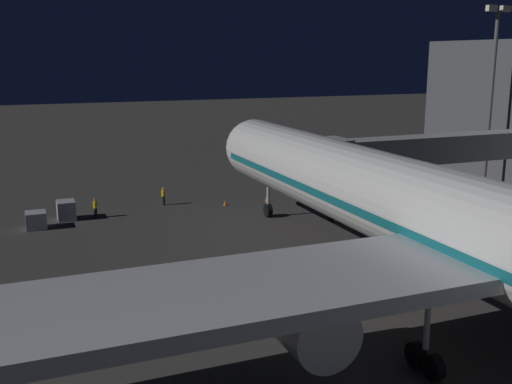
{
  "coord_description": "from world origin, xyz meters",
  "views": [
    {
      "loc": [
        20.89,
        32.94,
        14.3
      ],
      "look_at": [
        3.0,
        -11.31,
        3.5
      ],
      "focal_mm": 42.48,
      "sensor_mm": 36.0,
      "label": 1
    }
  ],
  "objects_px": {
    "traffic_cone_nose_port": "(267,199)",
    "jet_bridge": "(419,150)",
    "apron_floodlight_mast": "(492,87)",
    "ground_crew_marshaller_fwd": "(164,195)",
    "airliner_at_gate": "(486,237)",
    "baggage_container_near_belt": "(66,210)",
    "baggage_container_spare": "(36,220)",
    "ground_crew_under_port_wing": "(95,207)",
    "traffic_cone_nose_starboard": "(225,203)"
  },
  "relations": [
    {
      "from": "jet_bridge",
      "to": "traffic_cone_nose_starboard",
      "type": "distance_m",
      "value": 18.95
    },
    {
      "from": "jet_bridge",
      "to": "apron_floodlight_mast",
      "type": "distance_m",
      "value": 13.78
    },
    {
      "from": "jet_bridge",
      "to": "baggage_container_near_belt",
      "type": "bearing_deg",
      "value": -17.17
    },
    {
      "from": "apron_floodlight_mast",
      "to": "traffic_cone_nose_port",
      "type": "xyz_separation_m",
      "value": [
        23.3,
        -4.66,
        -10.78
      ]
    },
    {
      "from": "baggage_container_near_belt",
      "to": "ground_crew_marshaller_fwd",
      "type": "height_order",
      "value": "ground_crew_marshaller_fwd"
    },
    {
      "from": "baggage_container_near_belt",
      "to": "traffic_cone_nose_starboard",
      "type": "relative_size",
      "value": 3.36
    },
    {
      "from": "baggage_container_spare",
      "to": "ground_crew_under_port_wing",
      "type": "relative_size",
      "value": 0.99
    },
    {
      "from": "baggage_container_spare",
      "to": "ground_crew_marshaller_fwd",
      "type": "bearing_deg",
      "value": -161.6
    },
    {
      "from": "baggage_container_near_belt",
      "to": "airliner_at_gate",
      "type": "bearing_deg",
      "value": 117.44
    },
    {
      "from": "traffic_cone_nose_port",
      "to": "jet_bridge",
      "type": "bearing_deg",
      "value": 141.48
    },
    {
      "from": "airliner_at_gate",
      "to": "jet_bridge",
      "type": "bearing_deg",
      "value": -120.08
    },
    {
      "from": "baggage_container_spare",
      "to": "traffic_cone_nose_port",
      "type": "bearing_deg",
      "value": -175.78
    },
    {
      "from": "jet_bridge",
      "to": "apron_floodlight_mast",
      "type": "bearing_deg",
      "value": -160.02
    },
    {
      "from": "airliner_at_gate",
      "to": "ground_crew_under_port_wing",
      "type": "distance_m",
      "value": 35.8
    },
    {
      "from": "apron_floodlight_mast",
      "to": "ground_crew_marshaller_fwd",
      "type": "bearing_deg",
      "value": -11.91
    },
    {
      "from": "ground_crew_marshaller_fwd",
      "to": "ground_crew_under_port_wing",
      "type": "bearing_deg",
      "value": 18.94
    },
    {
      "from": "jet_bridge",
      "to": "ground_crew_marshaller_fwd",
      "type": "xyz_separation_m",
      "value": [
        21.26,
        -11.37,
        -4.84
      ]
    },
    {
      "from": "jet_bridge",
      "to": "traffic_cone_nose_port",
      "type": "relative_size",
      "value": 46.52
    },
    {
      "from": "jet_bridge",
      "to": "ground_crew_marshaller_fwd",
      "type": "height_order",
      "value": "jet_bridge"
    },
    {
      "from": "jet_bridge",
      "to": "baggage_container_near_belt",
      "type": "relative_size",
      "value": 13.86
    },
    {
      "from": "ground_crew_marshaller_fwd",
      "to": "traffic_cone_nose_port",
      "type": "height_order",
      "value": "ground_crew_marshaller_fwd"
    },
    {
      "from": "jet_bridge",
      "to": "traffic_cone_nose_port",
      "type": "height_order",
      "value": "jet_bridge"
    },
    {
      "from": "ground_crew_under_port_wing",
      "to": "traffic_cone_nose_starboard",
      "type": "height_order",
      "value": "ground_crew_under_port_wing"
    },
    {
      "from": "airliner_at_gate",
      "to": "apron_floodlight_mast",
      "type": "relative_size",
      "value": 3.45
    },
    {
      "from": "traffic_cone_nose_port",
      "to": "traffic_cone_nose_starboard",
      "type": "distance_m",
      "value": 4.4
    },
    {
      "from": "airliner_at_gate",
      "to": "baggage_container_spare",
      "type": "xyz_separation_m",
      "value": [
        19.66,
        -30.74,
        -4.97
      ]
    },
    {
      "from": "jet_bridge",
      "to": "ground_crew_under_port_wing",
      "type": "relative_size",
      "value": 14.29
    },
    {
      "from": "apron_floodlight_mast",
      "to": "baggage_container_spare",
      "type": "distance_m",
      "value": 46.43
    },
    {
      "from": "jet_bridge",
      "to": "ground_crew_marshaller_fwd",
      "type": "relative_size",
      "value": 14.47
    },
    {
      "from": "ground_crew_under_port_wing",
      "to": "baggage_container_spare",
      "type": "bearing_deg",
      "value": 17.69
    },
    {
      "from": "baggage_container_spare",
      "to": "jet_bridge",
      "type": "bearing_deg",
      "value": 167.43
    },
    {
      "from": "apron_floodlight_mast",
      "to": "ground_crew_under_port_wing",
      "type": "distance_m",
      "value": 41.54
    },
    {
      "from": "baggage_container_near_belt",
      "to": "ground_crew_marshaller_fwd",
      "type": "xyz_separation_m",
      "value": [
        -9.29,
        -1.93,
        0.13
      ]
    },
    {
      "from": "ground_crew_marshaller_fwd",
      "to": "traffic_cone_nose_starboard",
      "type": "height_order",
      "value": "ground_crew_marshaller_fwd"
    },
    {
      "from": "baggage_container_spare",
      "to": "apron_floodlight_mast",
      "type": "bearing_deg",
      "value": 176.14
    },
    {
      "from": "baggage_container_spare",
      "to": "traffic_cone_nose_port",
      "type": "height_order",
      "value": "baggage_container_spare"
    },
    {
      "from": "jet_bridge",
      "to": "ground_crew_marshaller_fwd",
      "type": "bearing_deg",
      "value": -28.13
    },
    {
      "from": "apron_floodlight_mast",
      "to": "traffic_cone_nose_port",
      "type": "bearing_deg",
      "value": -11.3
    },
    {
      "from": "baggage_container_spare",
      "to": "traffic_cone_nose_starboard",
      "type": "bearing_deg",
      "value": -174.72
    },
    {
      "from": "baggage_container_spare",
      "to": "traffic_cone_nose_port",
      "type": "distance_m",
      "value": 21.93
    },
    {
      "from": "baggage_container_near_belt",
      "to": "baggage_container_spare",
      "type": "relative_size",
      "value": 1.04
    },
    {
      "from": "baggage_container_spare",
      "to": "ground_crew_under_port_wing",
      "type": "bearing_deg",
      "value": -162.31
    },
    {
      "from": "baggage_container_near_belt",
      "to": "ground_crew_marshaller_fwd",
      "type": "distance_m",
      "value": 9.49
    },
    {
      "from": "airliner_at_gate",
      "to": "traffic_cone_nose_port",
      "type": "bearing_deg",
      "value": -93.89
    },
    {
      "from": "jet_bridge",
      "to": "airliner_at_gate",
      "type": "bearing_deg",
      "value": 59.92
    },
    {
      "from": "airliner_at_gate",
      "to": "ground_crew_marshaller_fwd",
      "type": "relative_size",
      "value": 37.48
    },
    {
      "from": "apron_floodlight_mast",
      "to": "traffic_cone_nose_starboard",
      "type": "height_order",
      "value": "apron_floodlight_mast"
    },
    {
      "from": "jet_bridge",
      "to": "baggage_container_spare",
      "type": "relative_size",
      "value": 14.4
    },
    {
      "from": "airliner_at_gate",
      "to": "baggage_container_spare",
      "type": "distance_m",
      "value": 36.83
    },
    {
      "from": "baggage_container_spare",
      "to": "ground_crew_marshaller_fwd",
      "type": "relative_size",
      "value": 1.0
    }
  ]
}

